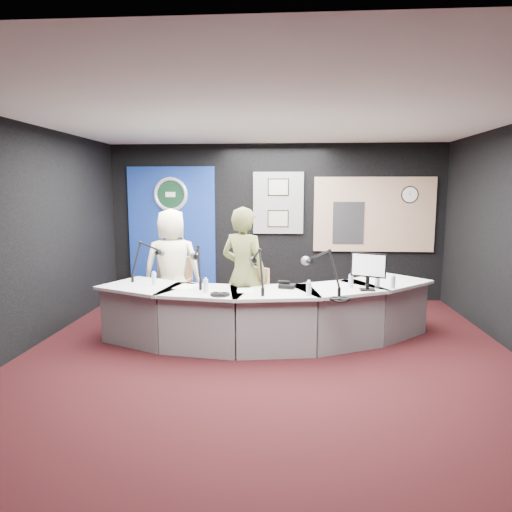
# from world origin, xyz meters

# --- Properties ---
(ground) EXTENTS (6.00, 6.00, 0.00)m
(ground) POSITION_xyz_m (0.00, 0.00, 0.00)
(ground) COLOR black
(ground) RESTS_ON ground
(ceiling) EXTENTS (6.00, 6.00, 0.02)m
(ceiling) POSITION_xyz_m (0.00, 0.00, 2.80)
(ceiling) COLOR silver
(ceiling) RESTS_ON ground
(wall_back) EXTENTS (6.00, 0.02, 2.80)m
(wall_back) POSITION_xyz_m (0.00, 3.00, 1.40)
(wall_back) COLOR black
(wall_back) RESTS_ON ground
(wall_front) EXTENTS (6.00, 0.02, 2.80)m
(wall_front) POSITION_xyz_m (0.00, -3.00, 1.40)
(wall_front) COLOR black
(wall_front) RESTS_ON ground
(wall_left) EXTENTS (0.02, 6.00, 2.80)m
(wall_left) POSITION_xyz_m (-3.00, 0.00, 1.40)
(wall_left) COLOR black
(wall_left) RESTS_ON ground
(broadcast_desk) EXTENTS (4.50, 1.90, 0.75)m
(broadcast_desk) POSITION_xyz_m (-0.05, 0.55, 0.38)
(broadcast_desk) COLOR silver
(broadcast_desk) RESTS_ON ground
(backdrop_panel) EXTENTS (1.60, 0.05, 2.30)m
(backdrop_panel) POSITION_xyz_m (-1.90, 2.97, 1.25)
(backdrop_panel) COLOR navy
(backdrop_panel) RESTS_ON wall_back
(agency_seal) EXTENTS (0.63, 0.07, 0.63)m
(agency_seal) POSITION_xyz_m (-1.90, 2.93, 1.90)
(agency_seal) COLOR silver
(agency_seal) RESTS_ON backdrop_panel
(seal_center) EXTENTS (0.48, 0.01, 0.48)m
(seal_center) POSITION_xyz_m (-1.90, 2.94, 1.90)
(seal_center) COLOR black
(seal_center) RESTS_ON backdrop_panel
(pinboard) EXTENTS (0.90, 0.04, 1.10)m
(pinboard) POSITION_xyz_m (0.05, 2.97, 1.75)
(pinboard) COLOR slate
(pinboard) RESTS_ON wall_back
(framed_photo_upper) EXTENTS (0.34, 0.02, 0.27)m
(framed_photo_upper) POSITION_xyz_m (0.05, 2.94, 2.03)
(framed_photo_upper) COLOR gray
(framed_photo_upper) RESTS_ON pinboard
(framed_photo_lower) EXTENTS (0.34, 0.02, 0.27)m
(framed_photo_lower) POSITION_xyz_m (0.05, 2.94, 1.47)
(framed_photo_lower) COLOR gray
(framed_photo_lower) RESTS_ON pinboard
(booth_window_frame) EXTENTS (2.12, 0.06, 1.32)m
(booth_window_frame) POSITION_xyz_m (1.75, 2.97, 1.55)
(booth_window_frame) COLOR tan
(booth_window_frame) RESTS_ON wall_back
(booth_glow) EXTENTS (2.00, 0.02, 1.20)m
(booth_glow) POSITION_xyz_m (1.75, 2.96, 1.55)
(booth_glow) COLOR beige
(booth_glow) RESTS_ON booth_window_frame
(equipment_rack) EXTENTS (0.55, 0.02, 0.75)m
(equipment_rack) POSITION_xyz_m (1.30, 2.94, 1.40)
(equipment_rack) COLOR black
(equipment_rack) RESTS_ON booth_window_frame
(wall_clock) EXTENTS (0.28, 0.01, 0.28)m
(wall_clock) POSITION_xyz_m (2.35, 2.94, 1.90)
(wall_clock) COLOR white
(wall_clock) RESTS_ON booth_window_frame
(armchair_left) EXTENTS (0.52, 0.52, 0.85)m
(armchair_left) POSITION_xyz_m (-1.49, 1.35, 0.43)
(armchair_left) COLOR #9E6948
(armchair_left) RESTS_ON ground
(armchair_right) EXTENTS (0.77, 0.77, 0.97)m
(armchair_right) POSITION_xyz_m (-0.35, 0.61, 0.48)
(armchair_right) COLOR #9E6948
(armchair_right) RESTS_ON ground
(draped_jacket) EXTENTS (0.51, 0.15, 0.70)m
(draped_jacket) POSITION_xyz_m (-1.54, 1.60, 0.62)
(draped_jacket) COLOR gray
(draped_jacket) RESTS_ON armchair_left
(person_man) EXTENTS (0.94, 0.72, 1.71)m
(person_man) POSITION_xyz_m (-1.49, 1.35, 0.86)
(person_man) COLOR #FFFBCB
(person_man) RESTS_ON ground
(person_woman) EXTENTS (0.76, 0.65, 1.77)m
(person_woman) POSITION_xyz_m (-0.35, 0.61, 0.88)
(person_woman) COLOR brown
(person_woman) RESTS_ON ground
(computer_monitor) EXTENTS (0.41, 0.21, 0.30)m
(computer_monitor) POSITION_xyz_m (1.21, 0.34, 1.07)
(computer_monitor) COLOR black
(computer_monitor) RESTS_ON broadcast_desk
(desk_phone) EXTENTS (0.23, 0.20, 0.05)m
(desk_phone) POSITION_xyz_m (0.22, 0.41, 0.78)
(desk_phone) COLOR black
(desk_phone) RESTS_ON broadcast_desk
(headphones_near) EXTENTS (0.22, 0.22, 0.04)m
(headphones_near) POSITION_xyz_m (0.82, -0.20, 0.77)
(headphones_near) COLOR black
(headphones_near) RESTS_ON broadcast_desk
(headphones_far) EXTENTS (0.24, 0.24, 0.04)m
(headphones_far) POSITION_xyz_m (-0.57, -0.06, 0.77)
(headphones_far) COLOR black
(headphones_far) RESTS_ON broadcast_desk
(paper_stack) EXTENTS (0.30, 0.38, 0.00)m
(paper_stack) POSITION_xyz_m (-1.08, 0.39, 0.75)
(paper_stack) COLOR white
(paper_stack) RESTS_ON broadcast_desk
(notepad) EXTENTS (0.21, 0.29, 0.00)m
(notepad) POSITION_xyz_m (-0.30, 0.23, 0.75)
(notepad) COLOR white
(notepad) RESTS_ON broadcast_desk
(boom_mic_a) EXTENTS (0.38, 0.68, 0.60)m
(boom_mic_a) POSITION_xyz_m (-1.73, 0.92, 1.05)
(boom_mic_a) COLOR black
(boom_mic_a) RESTS_ON broadcast_desk
(boom_mic_b) EXTENTS (0.31, 0.71, 0.60)m
(boom_mic_b) POSITION_xyz_m (-0.95, 0.53, 1.05)
(boom_mic_b) COLOR black
(boom_mic_b) RESTS_ON broadcast_desk
(boom_mic_c) EXTENTS (0.28, 0.72, 0.60)m
(boom_mic_c) POSITION_xyz_m (-0.14, 0.25, 1.05)
(boom_mic_c) COLOR black
(boom_mic_c) RESTS_ON broadcast_desk
(boom_mic_d) EXTENTS (0.50, 0.61, 0.60)m
(boom_mic_d) POSITION_xyz_m (0.64, 0.25, 1.05)
(boom_mic_d) COLOR black
(boom_mic_d) RESTS_ON broadcast_desk
(water_bottles) EXTENTS (3.14, 0.58, 0.18)m
(water_bottles) POSITION_xyz_m (0.02, 0.29, 0.84)
(water_bottles) COLOR silver
(water_bottles) RESTS_ON broadcast_desk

